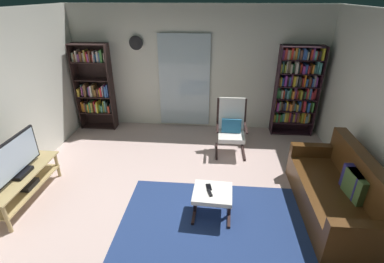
{
  "coord_description": "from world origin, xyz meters",
  "views": [
    {
      "loc": [
        0.43,
        -3.08,
        2.79
      ],
      "look_at": [
        0.07,
        0.91,
        0.8
      ],
      "focal_mm": 26.37,
      "sensor_mm": 36.0,
      "label": 1
    }
  ],
  "objects_px": {
    "lounge_armchair": "(231,125)",
    "tv_remote": "(210,193)",
    "television": "(16,158)",
    "bookshelf_near_tv": "(95,86)",
    "leather_sofa": "(338,194)",
    "bookshelf_near_sofa": "(296,88)",
    "tv_stand": "(24,183)",
    "wall_clock": "(136,43)",
    "ottoman": "(212,196)",
    "cell_phone": "(209,187)"
  },
  "relations": [
    {
      "from": "tv_stand",
      "to": "tv_remote",
      "type": "height_order",
      "value": "tv_stand"
    },
    {
      "from": "lounge_armchair",
      "to": "cell_phone",
      "type": "distance_m",
      "value": 1.8
    },
    {
      "from": "cell_phone",
      "to": "leather_sofa",
      "type": "bearing_deg",
      "value": -6.94
    },
    {
      "from": "leather_sofa",
      "to": "bookshelf_near_sofa",
      "type": "bearing_deg",
      "value": 91.53
    },
    {
      "from": "ottoman",
      "to": "wall_clock",
      "type": "xyz_separation_m",
      "value": [
        -1.7,
        2.88,
        1.52
      ]
    },
    {
      "from": "wall_clock",
      "to": "leather_sofa",
      "type": "bearing_deg",
      "value": -38.09
    },
    {
      "from": "tv_remote",
      "to": "tv_stand",
      "type": "bearing_deg",
      "value": 159.91
    },
    {
      "from": "cell_phone",
      "to": "wall_clock",
      "type": "relative_size",
      "value": 0.48
    },
    {
      "from": "bookshelf_near_tv",
      "to": "leather_sofa",
      "type": "xyz_separation_m",
      "value": [
        4.35,
        -2.47,
        -0.64
      ]
    },
    {
      "from": "leather_sofa",
      "to": "lounge_armchair",
      "type": "bearing_deg",
      "value": 130.65
    },
    {
      "from": "lounge_armchair",
      "to": "tv_remote",
      "type": "relative_size",
      "value": 7.1
    },
    {
      "from": "lounge_armchair",
      "to": "tv_stand",
      "type": "bearing_deg",
      "value": -149.89
    },
    {
      "from": "bookshelf_near_tv",
      "to": "leather_sofa",
      "type": "height_order",
      "value": "bookshelf_near_tv"
    },
    {
      "from": "bookshelf_near_tv",
      "to": "ottoman",
      "type": "height_order",
      "value": "bookshelf_near_tv"
    },
    {
      "from": "bookshelf_near_sofa",
      "to": "tv_remote",
      "type": "height_order",
      "value": "bookshelf_near_sofa"
    },
    {
      "from": "ottoman",
      "to": "wall_clock",
      "type": "relative_size",
      "value": 1.86
    },
    {
      "from": "bookshelf_near_tv",
      "to": "leather_sofa",
      "type": "relative_size",
      "value": 1.0
    },
    {
      "from": "leather_sofa",
      "to": "ottoman",
      "type": "height_order",
      "value": "leather_sofa"
    },
    {
      "from": "tv_stand",
      "to": "tv_remote",
      "type": "bearing_deg",
      "value": -2.65
    },
    {
      "from": "bookshelf_near_tv",
      "to": "bookshelf_near_sofa",
      "type": "bearing_deg",
      "value": 0.92
    },
    {
      "from": "television",
      "to": "bookshelf_near_tv",
      "type": "xyz_separation_m",
      "value": [
        0.1,
        2.6,
        0.23
      ]
    },
    {
      "from": "leather_sofa",
      "to": "lounge_armchair",
      "type": "height_order",
      "value": "lounge_armchair"
    },
    {
      "from": "tv_stand",
      "to": "leather_sofa",
      "type": "distance_m",
      "value": 4.45
    },
    {
      "from": "bookshelf_near_tv",
      "to": "lounge_armchair",
      "type": "bearing_deg",
      "value": -15.74
    },
    {
      "from": "lounge_armchair",
      "to": "leather_sofa",
      "type": "bearing_deg",
      "value": -49.35
    },
    {
      "from": "television",
      "to": "ottoman",
      "type": "height_order",
      "value": "television"
    },
    {
      "from": "ottoman",
      "to": "cell_phone",
      "type": "distance_m",
      "value": 0.12
    },
    {
      "from": "bookshelf_near_tv",
      "to": "wall_clock",
      "type": "xyz_separation_m",
      "value": [
        0.94,
        0.2,
        0.89
      ]
    },
    {
      "from": "bookshelf_near_sofa",
      "to": "ottoman",
      "type": "xyz_separation_m",
      "value": [
        -1.64,
        -2.74,
        -0.68
      ]
    },
    {
      "from": "television",
      "to": "wall_clock",
      "type": "bearing_deg",
      "value": 69.7
    },
    {
      "from": "ottoman",
      "to": "tv_remote",
      "type": "xyz_separation_m",
      "value": [
        -0.04,
        -0.05,
        0.08
      ]
    },
    {
      "from": "tv_stand",
      "to": "ottoman",
      "type": "xyz_separation_m",
      "value": [
        2.74,
        -0.08,
        0.03
      ]
    },
    {
      "from": "leather_sofa",
      "to": "ottoman",
      "type": "bearing_deg",
      "value": -173.15
    },
    {
      "from": "tv_stand",
      "to": "ottoman",
      "type": "height_order",
      "value": "tv_stand"
    },
    {
      "from": "television",
      "to": "bookshelf_near_tv",
      "type": "distance_m",
      "value": 2.61
    },
    {
      "from": "ottoman",
      "to": "cell_phone",
      "type": "bearing_deg",
      "value": 124.43
    },
    {
      "from": "tv_stand",
      "to": "leather_sofa",
      "type": "relative_size",
      "value": 0.72
    },
    {
      "from": "leather_sofa",
      "to": "ottoman",
      "type": "relative_size",
      "value": 3.44
    },
    {
      "from": "bookshelf_near_tv",
      "to": "wall_clock",
      "type": "distance_m",
      "value": 1.31
    },
    {
      "from": "bookshelf_near_tv",
      "to": "cell_phone",
      "type": "height_order",
      "value": "bookshelf_near_tv"
    },
    {
      "from": "television",
      "to": "bookshelf_near_sofa",
      "type": "xyz_separation_m",
      "value": [
        4.38,
        2.67,
        0.29
      ]
    },
    {
      "from": "bookshelf_near_tv",
      "to": "lounge_armchair",
      "type": "height_order",
      "value": "bookshelf_near_tv"
    },
    {
      "from": "tv_stand",
      "to": "ottoman",
      "type": "relative_size",
      "value": 2.48
    },
    {
      "from": "ottoman",
      "to": "bookshelf_near_sofa",
      "type": "bearing_deg",
      "value": 59.05
    },
    {
      "from": "bookshelf_near_tv",
      "to": "wall_clock",
      "type": "bearing_deg",
      "value": 12.31
    },
    {
      "from": "lounge_armchair",
      "to": "television",
      "type": "bearing_deg",
      "value": -149.8
    },
    {
      "from": "tv_stand",
      "to": "cell_phone",
      "type": "relative_size",
      "value": 9.59
    },
    {
      "from": "television",
      "to": "lounge_armchair",
      "type": "xyz_separation_m",
      "value": [
        3.04,
        1.77,
        -0.19
      ]
    },
    {
      "from": "tv_remote",
      "to": "bookshelf_near_sofa",
      "type": "bearing_deg",
      "value": 41.45
    },
    {
      "from": "bookshelf_near_tv",
      "to": "cell_phone",
      "type": "xyz_separation_m",
      "value": [
        2.58,
        -2.59,
        -0.55
      ]
    }
  ]
}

